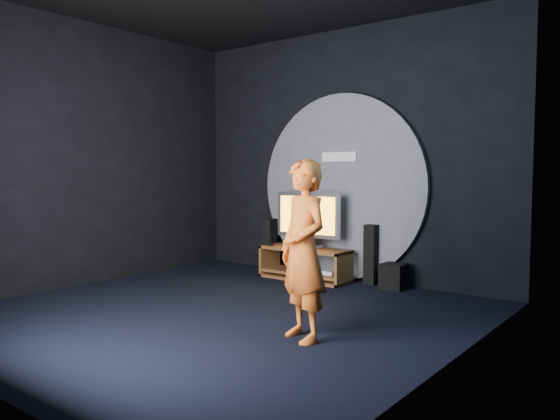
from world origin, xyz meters
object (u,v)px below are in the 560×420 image
(media_console, at_px, (306,266))
(tv, at_px, (308,217))
(subwoofer, at_px, (394,276))
(player, at_px, (303,250))
(tower_speaker_right, at_px, (372,254))
(tower_speaker_left, at_px, (270,245))

(media_console, distance_m, tv, 0.68)
(tv, xyz_separation_m, subwoofer, (1.26, 0.13, -0.71))
(player, bearing_deg, subwoofer, 121.29)
(media_console, bearing_deg, tower_speaker_right, 18.94)
(tower_speaker_left, relative_size, tower_speaker_right, 1.00)
(media_console, bearing_deg, tower_speaker_left, 167.64)
(tower_speaker_left, distance_m, tower_speaker_right, 1.67)
(subwoofer, height_order, player, player)
(tower_speaker_right, bearing_deg, media_console, -161.06)
(media_console, relative_size, subwoofer, 4.00)
(tv, bearing_deg, media_console, -83.71)
(tower_speaker_right, xyz_separation_m, player, (0.69, -2.56, 0.41))
(media_console, height_order, player, player)
(tower_speaker_left, xyz_separation_m, tower_speaker_right, (1.66, 0.13, 0.00))
(media_console, relative_size, player, 0.81)
(media_console, relative_size, tv, 1.28)
(tower_speaker_right, height_order, subwoofer, tower_speaker_right)
(media_console, xyz_separation_m, tower_speaker_left, (-0.79, 0.17, 0.21))
(media_console, height_order, subwoofer, media_console)
(tower_speaker_left, height_order, subwoofer, tower_speaker_left)
(tv, relative_size, subwoofer, 3.12)
(media_console, height_order, tower_speaker_right, tower_speaker_right)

